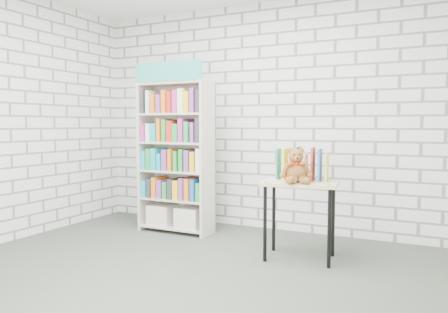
% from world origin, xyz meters
% --- Properties ---
extents(ground, '(4.50, 4.50, 0.00)m').
position_xyz_m(ground, '(0.00, 0.00, 0.00)').
color(ground, '#3D453A').
rests_on(ground, ground).
extents(room_shell, '(4.52, 4.02, 2.81)m').
position_xyz_m(room_shell, '(0.00, 0.00, 1.78)').
color(room_shell, silver).
rests_on(room_shell, ground).
extents(bookshelf, '(0.90, 0.35, 2.03)m').
position_xyz_m(bookshelf, '(-0.81, 1.36, 0.93)').
color(bookshelf, beige).
rests_on(bookshelf, ground).
extents(display_table, '(0.76, 0.57, 0.76)m').
position_xyz_m(display_table, '(0.84, 0.96, 0.65)').
color(display_table, '#D8B681').
rests_on(display_table, ground).
extents(table_books, '(0.52, 0.28, 0.29)m').
position_xyz_m(table_books, '(0.83, 1.07, 0.91)').
color(table_books, teal).
rests_on(table_books, display_table).
extents(teddy_bear, '(0.31, 0.30, 0.33)m').
position_xyz_m(teddy_bear, '(0.83, 0.85, 0.89)').
color(teddy_bear, brown).
rests_on(teddy_bear, display_table).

